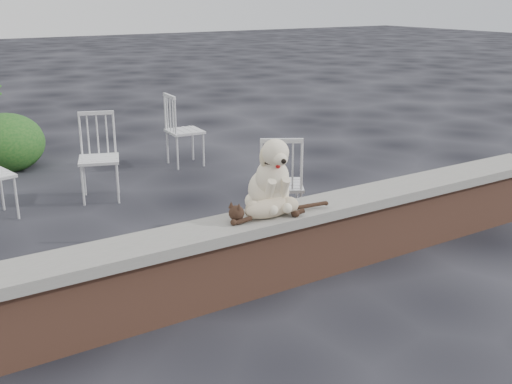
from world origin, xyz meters
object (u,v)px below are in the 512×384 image
chair_c (280,183)px  cat (271,206)px  chair_b (99,158)px  dog (269,172)px  chair_e (185,130)px

chair_c → cat: bearing=82.7°
chair_b → chair_c: same height
dog → chair_c: bearing=62.1°
chair_e → chair_b: (-1.40, -0.78, 0.00)m
chair_e → chair_b: 1.61m
chair_e → chair_c: 2.61m
cat → chair_c: (0.73, 0.95, -0.19)m
dog → chair_b: size_ratio=0.62×
dog → cat: size_ratio=0.60×
cat → chair_e: (1.02, 3.54, -0.19)m
dog → chair_e: dog is taller
chair_e → chair_c: bearing=177.8°
cat → chair_e: bearing=85.4°
dog → cat: 0.27m
cat → chair_b: bearing=109.4°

